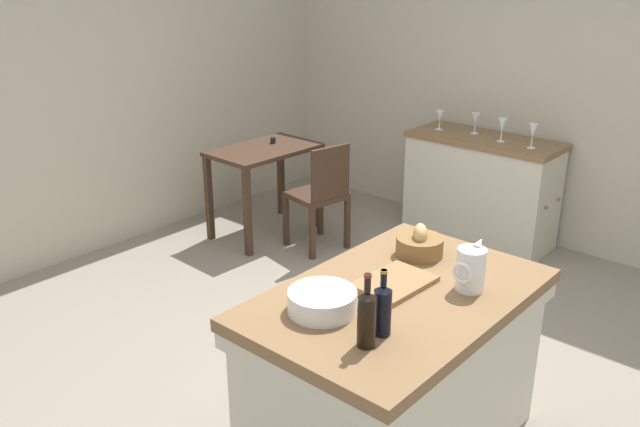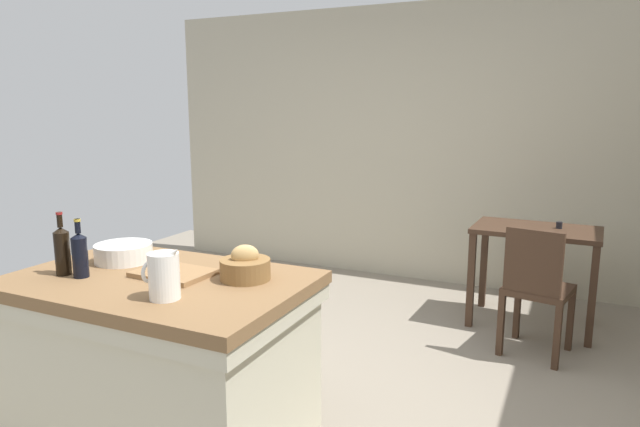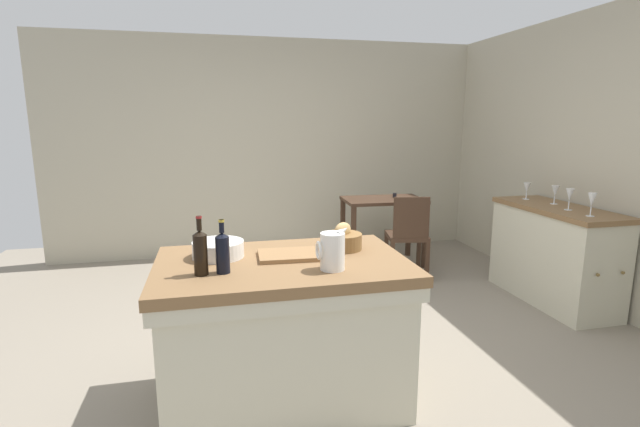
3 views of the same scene
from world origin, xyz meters
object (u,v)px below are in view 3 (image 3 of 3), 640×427
Objects in this scene: writing_desk at (383,209)px; wine_glass_left at (570,195)px; wine_glass_middle at (555,191)px; bread_basket at (343,240)px; side_cabinet at (554,254)px; pitcher at (332,251)px; wash_bowl at (218,249)px; wooden_chair at (408,234)px; cutting_board at (289,255)px; island_table at (283,325)px; wine_bottle_dark at (223,252)px; wine_bottle_amber at (200,251)px; wine_glass_far_left at (592,200)px; wine_glass_right at (527,188)px.

wine_glass_left reaches higher than writing_desk.
bread_basket is at bearing -157.25° from wine_glass_middle.
wine_glass_left reaches higher than side_cabinet.
side_cabinet is 2.73m from pitcher.
wash_bowl is 3.18m from wine_glass_middle.
wooden_chair is 3.78× the size of bread_basket.
writing_desk is at bearing 58.09° from cutting_board.
wooden_chair is at bearing 141.04° from side_cabinet.
bread_basket is at bearing 20.74° from island_table.
writing_desk is 3.27× the size of wine_bottle_dark.
wooden_chair is (1.57, 1.83, 0.02)m from island_table.
wash_bowl is 0.41m from cutting_board.
wine_bottle_amber is 3.09m from wine_glass_far_left.
side_cabinet is at bearing -86.65° from wine_glass_right.
wine_glass_middle is at bearing -33.15° from wooden_chair.
wine_bottle_amber reaches higher than wine_glass_middle.
wash_bowl is 0.96× the size of wine_bottle_amber.
cutting_board is (0.05, 0.05, 0.41)m from island_table.
wine_glass_right reaches higher than bread_basket.
side_cabinet is (2.63, 0.98, -0.02)m from island_table.
cutting_board is at bearing -12.77° from wash_bowl.
wash_bowl is at bearing -171.90° from wine_glass_far_left.
wine_glass_middle is at bearing 67.26° from side_cabinet.
wine_bottle_dark is (-0.72, -0.30, 0.06)m from bread_basket.
wine_glass_left is (2.92, 0.98, 0.04)m from wine_bottle_dark.
wine_glass_right is at bearing 27.76° from cutting_board.
wine_glass_right is at bearing -42.93° from writing_desk.
wine_glass_middle reaches higher than bread_basket.
pitcher is 2.47m from wine_glass_far_left.
writing_desk is at bearing 63.61° from bread_basket.
wine_glass_far_left is (2.90, 0.71, 0.04)m from wine_bottle_dark.
wine_glass_right reaches higher than island_table.
wooden_chair is 4.71× the size of wine_glass_far_left.
wine_glass_far_left is (1.05, -1.85, 0.37)m from writing_desk.
island_table is 3.00m from wine_glass_right.
bread_basket is at bearing -116.39° from writing_desk.
cutting_board is at bearing -168.64° from wine_glass_far_left.
cutting_board is at bearing -163.13° from wine_glass_left.
wine_glass_middle is (1.17, -1.30, 0.36)m from writing_desk.
wine_bottle_amber reaches higher than wine_glass_left.
wine_glass_far_left reaches higher than cutting_board.
island_table is 2.69m from wine_glass_far_left.
bread_basket reaches higher than wash_bowl.
wine_bottle_amber is (-0.11, -0.00, 0.01)m from wine_bottle_dark.
wooden_chair is at bearing 128.04° from wine_glass_far_left.
wash_bowl is (-1.87, -2.27, 0.27)m from writing_desk.
bread_basket is at bearing 0.35° from wash_bowl.
side_cabinet is 6.62× the size of wine_glass_far_left.
island_table is 2.78m from wine_glass_left.
wooden_chair is at bearing 157.18° from wine_glass_right.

